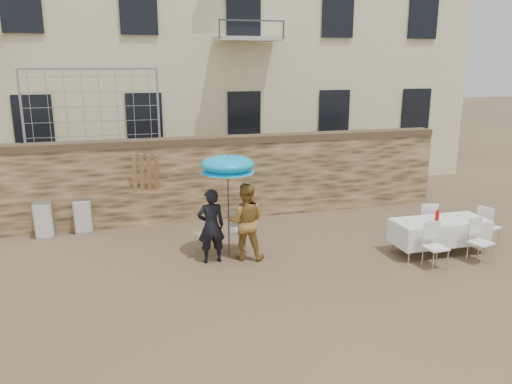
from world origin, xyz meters
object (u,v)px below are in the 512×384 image
object	(u,v)px
table_chair_back	(426,221)
soda_bottle	(437,217)
chair_stack_right	(84,215)
man_suit	(211,226)
table_chair_front_left	(436,246)
banquet_table	(440,222)
woman_dress	(245,221)
couple_chair_left	(207,232)
table_chair_side	(489,226)
table_chair_front_right	(481,241)
umbrella	(228,167)
chair_stack_left	(45,217)
couple_chair_right	(237,230)

from	to	relation	value
table_chair_back	soda_bottle	bearing A→B (deg)	82.82
table_chair_back	chair_stack_right	size ratio (longest dim) A/B	1.04
man_suit	table_chair_front_left	world-z (taller)	man_suit
banquet_table	soda_bottle	world-z (taller)	soda_bottle
woman_dress	soda_bottle	xyz separation A→B (m)	(4.05, -0.99, 0.06)
man_suit	couple_chair_left	xyz separation A→B (m)	(0.00, 0.55, -0.32)
woman_dress	table_chair_side	size ratio (longest dim) A/B	1.76
table_chair_front_right	chair_stack_right	size ratio (longest dim) A/B	1.04
soda_bottle	table_chair_front_right	size ratio (longest dim) A/B	0.27
man_suit	umbrella	xyz separation A→B (m)	(0.40, 0.10, 1.23)
chair_stack_left	chair_stack_right	distance (m)	0.90
soda_bottle	chair_stack_left	xyz separation A→B (m)	(-8.43, 3.76, -0.45)
table_chair_front_left	banquet_table	bearing A→B (deg)	48.24
man_suit	couple_chair_right	world-z (taller)	man_suit
man_suit	chair_stack_right	world-z (taller)	man_suit
table_chair_back	chair_stack_left	xyz separation A→B (m)	(-8.83, 2.81, -0.02)
umbrella	couple_chair_right	bearing A→B (deg)	56.31
table_chair_front_right	table_chair_side	distance (m)	1.24
man_suit	umbrella	world-z (taller)	umbrella
umbrella	table_chair_back	world-z (taller)	umbrella
couple_chair_left	chair_stack_right	world-z (taller)	couple_chair_left
soda_bottle	table_chair_front_right	world-z (taller)	soda_bottle
woman_dress	table_chair_back	size ratio (longest dim) A/B	1.76
woman_dress	table_chair_front_left	bearing A→B (deg)	176.19
table_chair_front_left	soda_bottle	bearing A→B (deg)	53.21
woman_dress	banquet_table	size ratio (longest dim) A/B	0.80
banquet_table	soda_bottle	size ratio (longest dim) A/B	8.08
man_suit	woman_dress	world-z (taller)	woman_dress
couple_chair_right	chair_stack_left	size ratio (longest dim) A/B	1.04
banquet_table	table_chair_back	xyz separation A→B (m)	(0.20, 0.80, -0.25)
chair_stack_left	couple_chair_left	bearing A→B (deg)	-31.52
man_suit	table_chair_side	bearing A→B (deg)	170.77
table_chair_side	chair_stack_left	bearing A→B (deg)	54.69
couple_chair_right	chair_stack_right	bearing A→B (deg)	-20.66
man_suit	chair_stack_right	xyz separation A→B (m)	(-2.73, 2.78, -0.34)
couple_chair_left	chair_stack_left	xyz separation A→B (m)	(-3.63, 2.23, -0.02)
couple_chair_left	chair_stack_left	distance (m)	4.26
soda_bottle	chair_stack_left	bearing A→B (deg)	155.93
woman_dress	table_chair_front_left	world-z (taller)	woman_dress
couple_chair_right	couple_chair_left	bearing A→B (deg)	12.32
woman_dress	chair_stack_left	world-z (taller)	woman_dress
man_suit	table_chair_back	size ratio (longest dim) A/B	1.68
banquet_table	table_chair_side	xyz separation A→B (m)	(1.40, 0.10, -0.25)
table_chair_front_left	man_suit	bearing A→B (deg)	157.04
chair_stack_right	man_suit	bearing A→B (deg)	-45.48
chair_stack_right	table_chair_front_left	bearing A→B (deg)	-31.48
umbrella	couple_chair_right	distance (m)	1.64
umbrella	table_chair_side	world-z (taller)	umbrella
couple_chair_right	table_chair_back	world-z (taller)	same
umbrella	banquet_table	size ratio (longest dim) A/B	1.02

